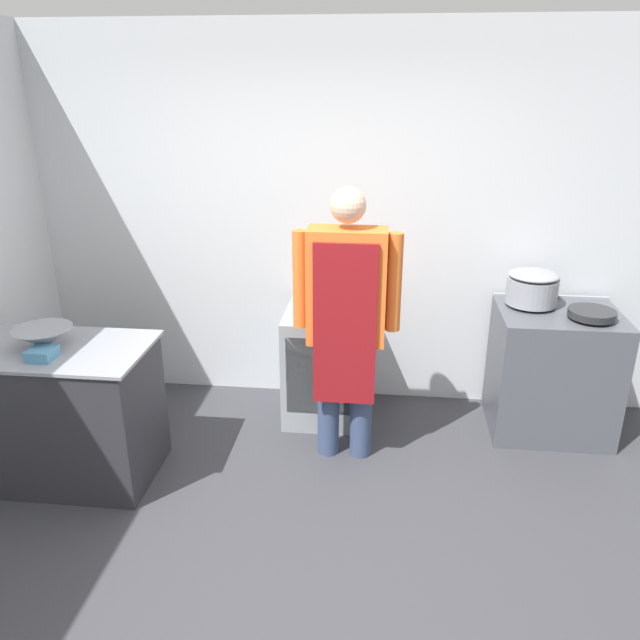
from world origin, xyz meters
The scene contains 10 objects.
ground_plane centered at (0.00, 0.00, 0.00)m, with size 14.00×14.00×0.00m, color #38383D.
wall_back centered at (0.00, 2.04, 1.35)m, with size 8.00×0.05×2.70m.
prep_counter centered at (-1.46, 0.76, 0.43)m, with size 1.14×0.66×0.86m.
stove centered at (1.63, 1.64, 0.44)m, with size 0.80×0.63×0.89m.
fridge_unit centered at (0.07, 1.68, 0.40)m, with size 0.57×0.62×0.80m.
person_cook centered at (0.24, 1.16, 1.00)m, with size 0.65×0.24×1.75m.
mixing_bowl centered at (-1.49, 0.76, 0.92)m, with size 0.34×0.34×0.12m.
plastic_tub centered at (-1.42, 0.60, 0.89)m, with size 0.14×0.14×0.06m.
stock_pot centered at (1.46, 1.75, 1.01)m, with size 0.34×0.34×0.23m.
saute_pan centered at (1.79, 1.53, 0.92)m, with size 0.30×0.30×0.05m.
Camera 1 is at (0.47, -2.37, 2.33)m, focal length 35.00 mm.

